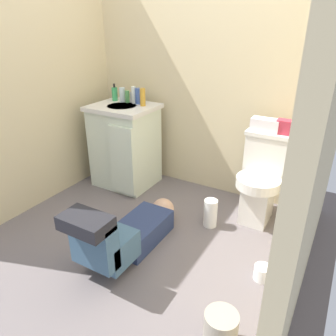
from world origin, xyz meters
TOP-DOWN VIEW (x-y plane):
  - ground_plane at (0.00, 0.00)m, footprint 2.71×2.91m
  - wall_back at (0.00, 1.00)m, footprint 2.37×0.08m
  - wall_left at (-1.15, 0.00)m, footprint 0.08×1.91m
  - wall_right at (1.15, 0.00)m, footprint 0.08×1.91m
  - toilet at (0.71, 0.65)m, footprint 0.36×0.46m
  - vanity_cabinet at (-0.66, 0.62)m, footprint 0.60×0.53m
  - faucet at (-0.66, 0.76)m, footprint 0.02×0.02m
  - person_plumber at (0.02, -0.30)m, footprint 0.39×1.06m
  - tissue_box at (0.66, 0.74)m, footprint 0.22×0.11m
  - toiletry_bag at (0.81, 0.74)m, footprint 0.12×0.09m
  - soap_dispenser at (-0.85, 0.74)m, footprint 0.06×0.06m
  - bottle_clear at (-0.75, 0.74)m, footprint 0.05×0.05m
  - bottle_green at (-0.69, 0.74)m, footprint 0.04×0.04m
  - bottle_white at (-0.61, 0.74)m, footprint 0.04×0.04m
  - bottle_blue at (-0.56, 0.74)m, footprint 0.06×0.06m
  - bottle_amber at (-0.48, 0.70)m, footprint 0.05×0.05m
  - trash_can at (0.89, -0.66)m, footprint 0.18×0.18m
  - paper_towel_roll at (0.41, 0.33)m, footprint 0.11×0.11m
  - toilet_paper_roll at (0.95, -0.06)m, footprint 0.11×0.11m

SIDE VIEW (x-z plane):
  - ground_plane at x=0.00m, z-range -0.04..0.00m
  - toilet_paper_roll at x=0.95m, z-range 0.00..0.10m
  - trash_can at x=0.89m, z-range 0.00..0.22m
  - paper_towel_roll at x=0.41m, z-range 0.00..0.24m
  - person_plumber at x=0.02m, z-range -0.08..0.44m
  - toilet at x=0.71m, z-range -0.01..0.74m
  - vanity_cabinet at x=-0.66m, z-range 0.01..0.83m
  - tissue_box at x=0.66m, z-range 0.75..0.85m
  - toiletry_bag at x=0.81m, z-range 0.75..0.86m
  - faucet at x=-0.66m, z-range 0.82..0.92m
  - bottle_green at x=-0.69m, z-range 0.82..0.93m
  - soap_dispenser at x=-0.85m, z-range 0.80..0.97m
  - bottle_clear at x=-0.75m, z-range 0.82..0.96m
  - bottle_blue at x=-0.56m, z-range 0.82..0.97m
  - bottle_white at x=-0.61m, z-range 0.82..0.98m
  - bottle_amber at x=-0.48m, z-range 0.82..0.98m
  - wall_back at x=0.00m, z-range 0.00..2.40m
  - wall_left at x=-1.15m, z-range 0.00..2.40m
  - wall_right at x=1.15m, z-range 0.00..2.40m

